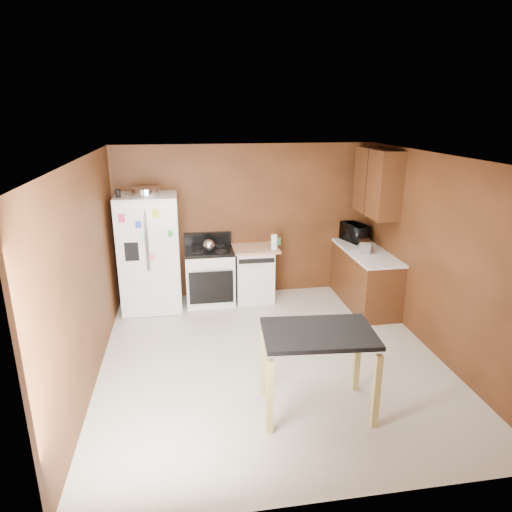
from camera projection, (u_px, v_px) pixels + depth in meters
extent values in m
plane|color=beige|center=(271.00, 358.00, 5.77)|extent=(4.50, 4.50, 0.00)
plane|color=white|center=(273.00, 158.00, 5.01)|extent=(4.50, 4.50, 0.00)
plane|color=brown|center=(246.00, 221.00, 7.51)|extent=(4.20, 0.00, 4.20)
plane|color=brown|center=(332.00, 365.00, 3.27)|extent=(4.20, 0.00, 4.20)
plane|color=brown|center=(87.00, 275.00, 5.07)|extent=(0.00, 4.50, 4.50)
plane|color=brown|center=(437.00, 256.00, 5.71)|extent=(0.00, 4.50, 4.50)
cylinder|color=silver|center=(146.00, 191.00, 6.73)|extent=(0.42, 0.42, 0.11)
cylinder|color=black|center=(118.00, 194.00, 6.54)|extent=(0.08, 0.08, 0.11)
sphere|color=silver|center=(209.00, 245.00, 7.08)|extent=(0.19, 0.19, 0.19)
cylinder|color=white|center=(274.00, 242.00, 7.21)|extent=(0.12, 0.12, 0.24)
cylinder|color=#46B768|center=(278.00, 241.00, 7.47)|extent=(0.13, 0.13, 0.12)
cube|color=silver|center=(364.00, 246.00, 7.05)|extent=(0.23, 0.30, 0.19)
imported|color=black|center=(354.00, 233.00, 7.63)|extent=(0.46, 0.57, 0.27)
cube|color=white|center=(150.00, 253.00, 7.03)|extent=(0.90, 0.75, 1.80)
cube|color=white|center=(131.00, 243.00, 6.54)|extent=(0.43, 0.02, 1.20)
cube|color=white|center=(163.00, 242.00, 6.61)|extent=(0.43, 0.02, 1.20)
cube|color=white|center=(151.00, 300.00, 6.85)|extent=(0.88, 0.02, 0.54)
cube|color=black|center=(132.00, 252.00, 6.58)|extent=(0.20, 0.01, 0.28)
cylinder|color=silver|center=(146.00, 241.00, 6.54)|extent=(0.02, 0.02, 0.90)
cylinder|color=silver|center=(148.00, 241.00, 6.55)|extent=(0.02, 0.02, 0.90)
cube|color=#E0346B|center=(122.00, 218.00, 6.39)|extent=(0.09, 0.00, 0.12)
cube|color=blue|center=(138.00, 225.00, 6.46)|extent=(0.08, 0.00, 0.10)
cube|color=#DEFF35|center=(156.00, 214.00, 6.45)|extent=(0.10, 0.00, 0.13)
cube|color=green|center=(170.00, 234.00, 6.57)|extent=(0.07, 0.00, 0.09)
cube|color=#FE7D71|center=(152.00, 258.00, 6.63)|extent=(0.08, 0.00, 0.11)
cube|color=white|center=(170.00, 267.00, 6.71)|extent=(0.09, 0.00, 0.10)
cube|color=#9FEFD7|center=(143.00, 238.00, 6.52)|extent=(0.07, 0.00, 0.07)
cube|color=white|center=(210.00, 277.00, 7.35)|extent=(0.76, 0.65, 0.85)
cube|color=black|center=(209.00, 251.00, 7.22)|extent=(0.76, 0.65, 0.05)
cube|color=black|center=(208.00, 238.00, 7.45)|extent=(0.76, 0.06, 0.20)
cube|color=black|center=(211.00, 288.00, 7.05)|extent=(0.68, 0.02, 0.52)
cylinder|color=silver|center=(211.00, 270.00, 6.96)|extent=(0.62, 0.02, 0.02)
cylinder|color=black|center=(197.00, 247.00, 7.33)|extent=(0.17, 0.17, 0.02)
cylinder|color=black|center=(219.00, 246.00, 7.39)|extent=(0.17, 0.17, 0.02)
cylinder|color=black|center=(198.00, 252.00, 7.03)|extent=(0.17, 0.17, 0.02)
cylinder|color=black|center=(221.00, 251.00, 7.09)|extent=(0.17, 0.17, 0.02)
cube|color=white|center=(254.00, 274.00, 7.49)|extent=(0.60, 0.60, 0.85)
cube|color=black|center=(257.00, 261.00, 7.09)|extent=(0.56, 0.02, 0.07)
cube|color=tan|center=(254.00, 248.00, 7.35)|extent=(0.78, 0.62, 0.04)
cube|color=#5E2F1A|center=(365.00, 279.00, 7.28)|extent=(0.60, 1.55, 0.86)
cube|color=white|center=(367.00, 252.00, 7.14)|extent=(0.63, 1.58, 0.04)
cube|color=#5E2F1A|center=(377.00, 182.00, 6.92)|extent=(0.35, 1.05, 1.00)
cube|color=black|center=(366.00, 183.00, 6.90)|extent=(0.01, 0.01, 1.00)
cube|color=black|center=(319.00, 333.00, 4.53)|extent=(1.16, 0.82, 0.05)
cube|color=tan|center=(263.00, 362.00, 4.94)|extent=(0.07, 0.07, 0.79)
cube|color=tan|center=(357.00, 358.00, 5.02)|extent=(0.07, 0.07, 0.79)
cube|color=tan|center=(270.00, 397.00, 4.33)|extent=(0.07, 0.07, 0.79)
cube|color=tan|center=(376.00, 392.00, 4.41)|extent=(0.07, 0.07, 0.79)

